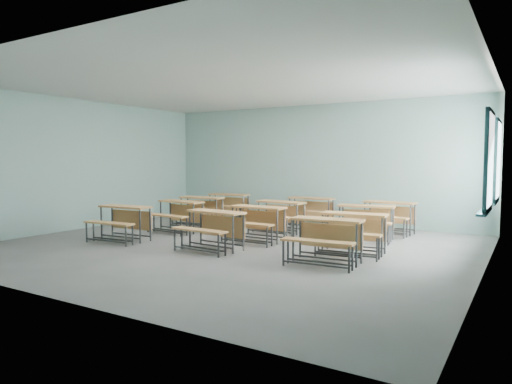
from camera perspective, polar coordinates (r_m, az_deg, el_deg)
room at (r=8.97m, az=-2.57°, el=3.32°), size 9.04×8.04×3.24m
desk_unit_r0c0 at (r=10.02m, az=-16.43°, el=-3.09°), size 1.23×0.87×0.74m
desk_unit_r0c1 at (r=8.69m, az=-5.48°, el=-4.01°), size 1.24×0.88×0.74m
desk_unit_r0c2 at (r=7.62m, az=8.61°, el=-5.18°), size 1.23×0.87×0.74m
desk_unit_r1c0 at (r=10.98m, az=-9.71°, el=-2.38°), size 1.24×0.88×0.74m
desk_unit_r1c1 at (r=9.53m, az=-0.06°, el=-3.29°), size 1.18×0.79×0.74m
desk_unit_r1c2 at (r=8.47m, az=11.93°, el=-4.29°), size 1.24×0.89×0.74m
desk_unit_r2c0 at (r=12.04m, az=-7.09°, el=-1.79°), size 1.25×0.90×0.74m
desk_unit_r2c1 at (r=10.72m, az=2.82°, el=-2.48°), size 1.26×0.91×0.74m
desk_unit_r2c2 at (r=10.00m, az=13.50°, el=-3.05°), size 1.28×0.94×0.74m
desk_unit_r3c0 at (r=13.04m, az=-3.63°, el=-1.32°), size 1.26×0.91×0.74m
desk_unit_r3c1 at (r=11.83m, az=6.71°, el=-1.89°), size 1.20×0.82×0.74m
desk_unit_r3c2 at (r=11.01m, az=16.13°, el=-2.46°), size 1.25×0.90×0.74m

